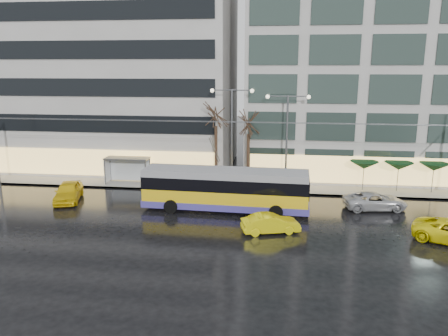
% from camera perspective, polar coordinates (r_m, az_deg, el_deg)
% --- Properties ---
extents(ground, '(140.00, 140.00, 0.00)m').
position_cam_1_polar(ground, '(31.37, -4.86, -7.73)').
color(ground, black).
rests_on(ground, ground).
extents(sidewalk, '(80.00, 10.00, 0.15)m').
position_cam_1_polar(sidewalk, '(44.25, 1.45, -1.32)').
color(sidewalk, gray).
rests_on(sidewalk, ground).
extents(kerb, '(80.00, 0.10, 0.15)m').
position_cam_1_polar(kerb, '(39.51, 0.72, -3.11)').
color(kerb, slate).
rests_on(kerb, ground).
extents(building_left, '(34.00, 14.00, 22.00)m').
position_cam_1_polar(building_left, '(52.58, -18.29, 12.54)').
color(building_left, '#9E9B97').
rests_on(building_left, sidewalk).
extents(building_right, '(32.00, 14.00, 25.00)m').
position_cam_1_polar(building_right, '(49.31, 22.89, 13.92)').
color(building_right, '#9E9B97').
rests_on(building_right, sidewalk).
extents(trolleybus, '(13.04, 5.29, 6.00)m').
position_cam_1_polar(trolleybus, '(34.27, 0.16, -2.98)').
color(trolleybus, gold).
rests_on(trolleybus, ground).
extents(catenary, '(42.24, 5.12, 7.00)m').
position_cam_1_polar(catenary, '(37.58, -0.97, 2.59)').
color(catenary, '#595B60').
rests_on(catenary, ground).
extents(bus_shelter, '(4.20, 1.60, 2.51)m').
position_cam_1_polar(bus_shelter, '(42.96, -12.91, 0.48)').
color(bus_shelter, '#595B60').
rests_on(bus_shelter, sidewalk).
extents(street_lamp_near, '(3.96, 0.36, 9.03)m').
position_cam_1_polar(street_lamp_near, '(39.99, 1.03, 5.76)').
color(street_lamp_near, '#595B60').
rests_on(street_lamp_near, sidewalk).
extents(street_lamp_far, '(3.96, 0.36, 8.53)m').
position_cam_1_polar(street_lamp_far, '(39.80, 8.23, 5.18)').
color(street_lamp_far, '#595B60').
rests_on(street_lamp_far, sidewalk).
extents(tree_a, '(3.20, 3.20, 8.40)m').
position_cam_1_polar(tree_a, '(40.25, -1.07, 7.37)').
color(tree_a, black).
rests_on(tree_a, sidewalk).
extents(tree_b, '(3.20, 3.20, 7.70)m').
position_cam_1_polar(tree_b, '(40.20, 3.23, 6.36)').
color(tree_b, black).
rests_on(tree_b, sidewalk).
extents(parasol_a, '(2.50, 2.50, 2.65)m').
position_cam_1_polar(parasol_a, '(41.30, 17.83, 0.36)').
color(parasol_a, '#595B60').
rests_on(parasol_a, sidewalk).
extents(parasol_b, '(2.50, 2.50, 2.65)m').
position_cam_1_polar(parasol_b, '(41.96, 21.86, 0.24)').
color(parasol_b, '#595B60').
rests_on(parasol_b, sidewalk).
extents(parasol_c, '(2.50, 2.50, 2.65)m').
position_cam_1_polar(parasol_c, '(42.82, 25.74, 0.12)').
color(parasol_c, '#595B60').
rests_on(parasol_c, sidewalk).
extents(taxi_a, '(3.18, 5.16, 1.64)m').
position_cam_1_polar(taxi_a, '(39.19, -19.66, -2.91)').
color(taxi_a, yellow).
rests_on(taxi_a, ground).
extents(taxi_b, '(4.22, 2.46, 1.31)m').
position_cam_1_polar(taxi_b, '(30.28, 6.10, -7.21)').
color(taxi_b, yellow).
rests_on(taxi_b, ground).
extents(sedan_silver, '(5.21, 2.96, 1.37)m').
position_cam_1_polar(sedan_silver, '(36.87, 19.13, -4.08)').
color(sedan_silver, '#B4B5B9').
rests_on(sedan_silver, ground).
extents(pedestrian_a, '(1.25, 1.26, 2.19)m').
position_cam_1_polar(pedestrian_a, '(41.21, -8.94, -0.37)').
color(pedestrian_a, black).
rests_on(pedestrian_a, sidewalk).
extents(pedestrian_b, '(0.89, 0.71, 1.74)m').
position_cam_1_polar(pedestrian_b, '(41.89, -8.44, -0.97)').
color(pedestrian_b, black).
rests_on(pedestrian_b, sidewalk).
extents(pedestrian_c, '(1.11, 0.99, 2.11)m').
position_cam_1_polar(pedestrian_c, '(44.41, -14.80, -0.13)').
color(pedestrian_c, black).
rests_on(pedestrian_c, sidewalk).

